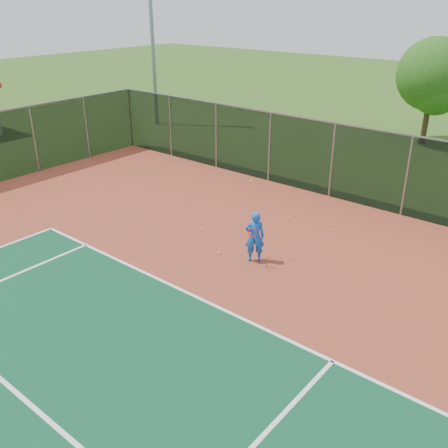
% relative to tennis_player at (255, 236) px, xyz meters
% --- Properties ---
extents(ground, '(120.00, 120.00, 0.00)m').
position_rel_tennis_player_xyz_m(ground, '(2.13, -5.66, -0.84)').
color(ground, '#2C5217').
rests_on(ground, ground).
extents(court_apron, '(30.00, 20.00, 0.02)m').
position_rel_tennis_player_xyz_m(court_apron, '(2.13, -3.66, -0.83)').
color(court_apron, '#993C27').
rests_on(court_apron, ground).
extents(fence_back, '(30.00, 0.06, 3.03)m').
position_rel_tennis_player_xyz_m(fence_back, '(2.13, 6.34, 0.72)').
color(fence_back, black).
rests_on(fence_back, court_apron).
extents(tennis_player, '(0.71, 0.75, 2.56)m').
position_rel_tennis_player_xyz_m(tennis_player, '(0.00, 0.00, 0.00)').
color(tennis_player, blue).
rests_on(tennis_player, court_apron).
extents(practice_ball_0, '(0.07, 0.07, 0.07)m').
position_rel_tennis_player_xyz_m(practice_ball_0, '(-2.68, 0.62, -0.79)').
color(practice_ball_0, yellow).
rests_on(practice_ball_0, court_apron).
extents(practice_ball_2, '(0.07, 0.07, 0.07)m').
position_rel_tennis_player_xyz_m(practice_ball_2, '(-1.12, -0.34, -0.79)').
color(practice_ball_2, yellow).
rests_on(practice_ball_2, court_apron).
extents(practice_ball_3, '(0.07, 0.07, 0.07)m').
position_rel_tennis_player_xyz_m(practice_ball_3, '(-7.04, 4.78, -0.79)').
color(practice_ball_3, yellow).
rests_on(practice_ball_3, court_apron).
extents(practice_ball_4, '(0.07, 0.07, 0.07)m').
position_rel_tennis_player_xyz_m(practice_ball_4, '(0.62, 3.73, -0.79)').
color(practice_ball_4, yellow).
rests_on(practice_ball_4, court_apron).
extents(practice_ball_5, '(0.07, 0.07, 0.07)m').
position_rel_tennis_player_xyz_m(practice_ball_5, '(-0.87, 3.36, -0.79)').
color(practice_ball_5, yellow).
rests_on(practice_ball_5, court_apron).
extents(floodlight_nw, '(0.90, 0.40, 11.38)m').
position_rel_tennis_player_xyz_m(floodlight_nw, '(-15.54, 10.72, 5.62)').
color(floodlight_nw, gray).
rests_on(floodlight_nw, ground).
extents(tree_back_left, '(3.82, 3.82, 5.61)m').
position_rel_tennis_player_xyz_m(tree_back_left, '(-0.72, 16.84, 2.68)').
color(tree_back_left, '#3A2415').
rests_on(tree_back_left, ground).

